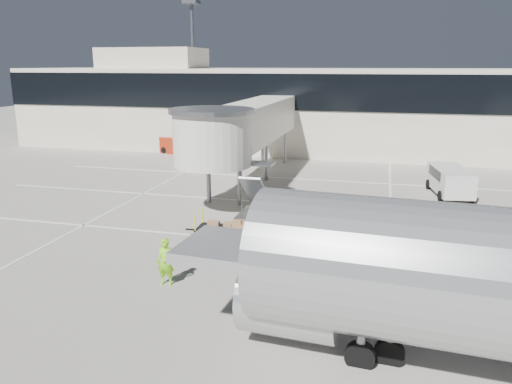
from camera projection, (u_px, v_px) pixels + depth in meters
ground at (254, 256)px, 22.50m from camera, size 140.00×140.00×0.00m
lane_markings at (281, 202)px, 31.41m from camera, size 40.00×30.00×0.02m
terminal at (327, 109)px, 49.65m from camera, size 64.00×12.11×15.20m
jet_bridge at (243, 127)px, 33.90m from camera, size 5.70×20.40×6.03m
baggage_tug at (367, 222)px, 25.55m from camera, size 2.39×1.53×1.55m
suitcase_cart at (356, 218)px, 26.38m from camera, size 3.76×1.87×1.45m
box_cart_near at (289, 256)px, 21.01m from camera, size 3.70×2.06×1.42m
box_cart_far at (224, 229)px, 24.60m from camera, size 3.48×1.56×1.35m
ground_worker at (166, 262)px, 19.38m from camera, size 0.72×0.49×1.90m
minivan at (450, 179)px, 32.84m from camera, size 2.72×5.05×1.82m
belt_loader at (181, 146)px, 48.10m from camera, size 4.50×2.79×2.04m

